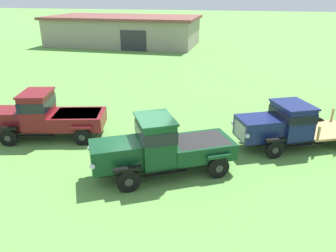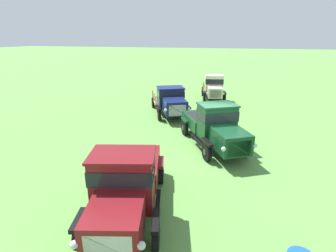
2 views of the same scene
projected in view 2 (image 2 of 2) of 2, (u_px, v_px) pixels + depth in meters
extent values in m
plane|color=#5B9342|center=(214.00, 153.00, 12.96)|extent=(240.00, 240.00, 0.00)
cylinder|color=black|center=(156.00, 235.00, 7.06)|extent=(0.84, 0.38, 0.83)
cylinder|color=#2D2D2D|center=(160.00, 235.00, 7.06)|extent=(0.29, 0.10, 0.29)
cylinder|color=black|center=(80.00, 234.00, 7.09)|extent=(0.84, 0.38, 0.83)
cylinder|color=#2D2D2D|center=(77.00, 234.00, 7.10)|extent=(0.29, 0.10, 0.29)
cylinder|color=black|center=(161.00, 173.00, 10.27)|extent=(0.84, 0.38, 0.83)
cylinder|color=#2D2D2D|center=(164.00, 173.00, 10.27)|extent=(0.29, 0.10, 0.29)
cylinder|color=black|center=(109.00, 173.00, 10.30)|extent=(0.84, 0.38, 0.83)
cylinder|color=#2D2D2D|center=(106.00, 173.00, 10.30)|extent=(0.29, 0.10, 0.29)
cube|color=black|center=(128.00, 197.00, 8.58)|extent=(5.00, 2.33, 0.12)
cube|color=maroon|center=(115.00, 223.00, 6.67)|extent=(1.89, 1.79, 0.87)
cube|color=silver|center=(108.00, 247.00, 5.96)|extent=(0.34, 1.10, 0.65)
sphere|color=silver|center=(141.00, 246.00, 5.92)|extent=(0.20, 0.20, 0.20)
sphere|color=silver|center=(74.00, 245.00, 5.94)|extent=(0.20, 0.20, 0.20)
cube|color=black|center=(156.00, 221.00, 6.91)|extent=(0.97, 0.43, 0.12)
cube|color=black|center=(79.00, 220.00, 6.94)|extent=(0.97, 0.43, 0.12)
cube|color=maroon|center=(124.00, 181.00, 7.86)|extent=(1.62, 2.05, 1.65)
cube|color=black|center=(123.00, 170.00, 7.74)|extent=(1.68, 2.10, 0.46)
cube|color=maroon|center=(122.00, 155.00, 7.57)|extent=(1.76, 2.16, 0.08)
cube|color=black|center=(158.00, 204.00, 8.25)|extent=(1.67, 0.56, 0.05)
cube|color=black|center=(94.00, 204.00, 8.28)|extent=(1.67, 0.56, 0.05)
cube|color=maroon|center=(133.00, 166.00, 9.77)|extent=(2.91, 2.46, 0.68)
cube|color=black|center=(133.00, 159.00, 9.67)|extent=(2.44, 2.08, 0.06)
cube|color=maroon|center=(161.00, 162.00, 10.12)|extent=(0.93, 0.42, 0.12)
cube|color=maroon|center=(108.00, 162.00, 10.15)|extent=(0.93, 0.42, 0.12)
cylinder|color=black|center=(245.00, 148.00, 12.53)|extent=(0.85, 0.59, 0.87)
cylinder|color=#2D2D2D|center=(247.00, 148.00, 12.55)|extent=(0.28, 0.17, 0.30)
cylinder|color=black|center=(207.00, 152.00, 12.09)|extent=(0.85, 0.59, 0.87)
cylinder|color=#2D2D2D|center=(204.00, 152.00, 12.07)|extent=(0.28, 0.17, 0.30)
cylinder|color=black|center=(216.00, 125.00, 15.71)|extent=(0.85, 0.59, 0.87)
cylinder|color=#2D2D2D|center=(217.00, 125.00, 15.73)|extent=(0.28, 0.17, 0.30)
cylinder|color=black|center=(185.00, 128.00, 15.27)|extent=(0.85, 0.59, 0.87)
cylinder|color=#2D2D2D|center=(183.00, 128.00, 15.25)|extent=(0.28, 0.17, 0.30)
cube|color=black|center=(213.00, 137.00, 13.72)|extent=(4.96, 3.42, 0.12)
cube|color=#0F381E|center=(230.00, 140.00, 11.86)|extent=(2.28, 2.09, 0.93)
cube|color=silver|center=(239.00, 149.00, 11.05)|extent=(0.58, 0.96, 0.70)
sphere|color=silver|center=(255.00, 146.00, 11.18)|extent=(0.20, 0.20, 0.20)
sphere|color=silver|center=(224.00, 149.00, 10.85)|extent=(0.20, 0.20, 0.20)
cube|color=black|center=(246.00, 138.00, 12.37)|extent=(0.97, 0.66, 0.12)
cube|color=black|center=(207.00, 142.00, 11.94)|extent=(0.97, 0.66, 0.12)
cube|color=#0F381E|center=(217.00, 122.00, 13.14)|extent=(1.89, 2.09, 1.69)
cube|color=black|center=(217.00, 115.00, 13.02)|extent=(1.95, 2.14, 0.47)
cube|color=#0F381E|center=(218.00, 105.00, 12.85)|extent=(2.04, 2.21, 0.08)
cube|color=black|center=(231.00, 137.00, 13.76)|extent=(1.55, 0.95, 0.05)
cube|color=black|center=(197.00, 140.00, 13.34)|extent=(1.55, 0.95, 0.05)
cube|color=#0F381E|center=(203.00, 121.00, 15.00)|extent=(3.02, 2.77, 0.65)
cube|color=black|center=(203.00, 116.00, 14.90)|extent=(2.55, 2.34, 0.06)
cube|color=#0F381E|center=(216.00, 118.00, 15.55)|extent=(0.93, 0.64, 0.12)
cube|color=#0F381E|center=(185.00, 120.00, 15.12)|extent=(0.93, 0.64, 0.12)
cylinder|color=black|center=(188.00, 113.00, 18.27)|extent=(0.80, 0.49, 0.81)
cylinder|color=#2D2D2D|center=(189.00, 113.00, 18.29)|extent=(0.27, 0.15, 0.28)
cylinder|color=black|center=(159.00, 115.00, 17.94)|extent=(0.80, 0.49, 0.81)
cylinder|color=#2D2D2D|center=(158.00, 115.00, 17.92)|extent=(0.27, 0.15, 0.28)
cylinder|color=black|center=(178.00, 101.00, 21.55)|extent=(0.80, 0.49, 0.81)
cylinder|color=#2D2D2D|center=(179.00, 101.00, 21.56)|extent=(0.27, 0.15, 0.28)
cylinder|color=black|center=(153.00, 102.00, 21.21)|extent=(0.80, 0.49, 0.81)
cylinder|color=#2D2D2D|center=(152.00, 103.00, 21.20)|extent=(0.27, 0.15, 0.28)
cube|color=black|center=(170.00, 107.00, 19.55)|extent=(5.11, 3.23, 0.12)
cube|color=#141E51|center=(175.00, 106.00, 17.64)|extent=(2.29, 2.09, 0.95)
cube|color=silver|center=(177.00, 110.00, 16.82)|extent=(0.54, 1.04, 0.72)
sphere|color=silver|center=(189.00, 109.00, 16.92)|extent=(0.20, 0.20, 0.20)
sphere|color=silver|center=(166.00, 110.00, 16.67)|extent=(0.20, 0.20, 0.20)
cube|color=black|center=(188.00, 107.00, 18.12)|extent=(0.92, 0.58, 0.12)
cube|color=black|center=(159.00, 108.00, 17.79)|extent=(0.92, 0.58, 0.12)
cube|color=#141E51|center=(170.00, 98.00, 19.04)|extent=(1.95, 2.18, 1.42)
cube|color=black|center=(170.00, 93.00, 18.93)|extent=(2.02, 2.24, 0.40)
cube|color=#141E51|center=(170.00, 88.00, 18.79)|extent=(2.10, 2.31, 0.08)
cube|color=black|center=(183.00, 107.00, 19.58)|extent=(1.71, 0.91, 0.05)
cube|color=black|center=(157.00, 108.00, 19.25)|extent=(1.71, 0.91, 0.05)
cube|color=tan|center=(166.00, 101.00, 20.98)|extent=(3.06, 2.89, 0.10)
cube|color=tan|center=(181.00, 99.00, 20.01)|extent=(0.11, 0.11, 0.62)
cube|color=tan|center=(156.00, 100.00, 19.69)|extent=(0.11, 0.11, 0.62)
cube|color=tan|center=(178.00, 96.00, 21.02)|extent=(0.11, 0.11, 0.62)
cube|color=tan|center=(154.00, 97.00, 20.71)|extent=(0.11, 0.11, 0.62)
cube|color=tan|center=(175.00, 93.00, 22.04)|extent=(0.11, 0.11, 0.62)
cube|color=tan|center=(152.00, 94.00, 21.72)|extent=(0.11, 0.11, 0.62)
cylinder|color=black|center=(224.00, 98.00, 22.50)|extent=(0.88, 0.33, 0.87)
cylinder|color=#2D2D2D|center=(225.00, 98.00, 22.49)|extent=(0.30, 0.09, 0.30)
cylinder|color=black|center=(204.00, 98.00, 22.62)|extent=(0.88, 0.33, 0.87)
cylinder|color=#2D2D2D|center=(203.00, 98.00, 22.63)|extent=(0.30, 0.09, 0.30)
cylinder|color=black|center=(220.00, 91.00, 25.31)|extent=(0.88, 0.33, 0.87)
cylinder|color=#2D2D2D|center=(221.00, 91.00, 25.30)|extent=(0.30, 0.09, 0.30)
cylinder|color=black|center=(203.00, 91.00, 25.43)|extent=(0.88, 0.33, 0.87)
cylinder|color=#2D2D2D|center=(202.00, 91.00, 25.44)|extent=(0.30, 0.09, 0.30)
cube|color=black|center=(213.00, 94.00, 23.92)|extent=(4.39, 1.75, 0.12)
cube|color=beige|center=(215.00, 92.00, 22.19)|extent=(1.53, 1.43, 0.85)
cube|color=silver|center=(215.00, 94.00, 21.61)|extent=(0.24, 0.93, 0.64)
sphere|color=silver|center=(223.00, 94.00, 21.53)|extent=(0.20, 0.20, 0.20)
sphere|color=silver|center=(208.00, 93.00, 21.62)|extent=(0.20, 0.20, 0.20)
cube|color=black|center=(225.00, 93.00, 22.34)|extent=(1.02, 0.39, 0.12)
cube|color=black|center=(204.00, 92.00, 22.47)|extent=(1.02, 0.39, 0.12)
cube|color=beige|center=(214.00, 85.00, 23.15)|extent=(1.26, 1.67, 1.62)
cube|color=black|center=(214.00, 81.00, 23.04)|extent=(1.30, 1.71, 0.45)
cube|color=beige|center=(214.00, 76.00, 22.88)|extent=(1.37, 1.75, 0.08)
cube|color=black|center=(223.00, 95.00, 23.47)|extent=(1.38, 0.40, 0.05)
cube|color=black|center=(204.00, 95.00, 23.60)|extent=(1.38, 0.40, 0.05)
cube|color=tan|center=(212.00, 90.00, 24.97)|extent=(2.64, 2.13, 0.10)
cube|color=tan|center=(222.00, 89.00, 23.80)|extent=(0.09, 0.09, 0.62)
cube|color=tan|center=(204.00, 88.00, 23.92)|extent=(0.09, 0.09, 0.62)
cube|color=tan|center=(221.00, 86.00, 24.80)|extent=(0.09, 0.09, 0.62)
cube|color=tan|center=(204.00, 86.00, 24.92)|extent=(0.09, 0.09, 0.62)
cube|color=tan|center=(220.00, 84.00, 25.79)|extent=(0.09, 0.09, 0.62)
cube|color=tan|center=(203.00, 84.00, 25.92)|extent=(0.09, 0.09, 0.62)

